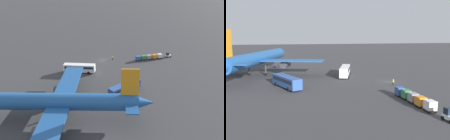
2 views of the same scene
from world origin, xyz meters
TOP-DOWN VIEW (x-y plane):
  - ground_plane at (0.00, 0.00)m, footprint 600.00×600.00m
  - airplane at (21.95, 37.86)m, footprint 51.29×45.16m
  - shuttle_bus_near at (11.77, 9.66)m, footprint 12.28×6.61m
  - shuttle_bus_far at (-0.37, 28.89)m, footprint 12.18×7.50m
  - baggage_tug at (-29.58, 3.97)m, footprint 2.41×1.64m
  - worker_person at (-4.23, 0.41)m, footprint 0.38×0.38m
  - cargo_cart_white at (-25.15, 4.25)m, footprint 2.09×1.79m
  - cargo_cart_orange at (-22.53, 4.40)m, footprint 2.09×1.79m
  - cargo_cart_grey at (-19.92, 4.30)m, footprint 2.09×1.79m
  - cargo_cart_green at (-17.31, 4.24)m, footprint 2.09×1.79m
  - cargo_cart_blue at (-14.69, 4.33)m, footprint 2.09×1.79m

SIDE VIEW (x-z plane):
  - ground_plane at x=0.00m, z-range 0.00..0.00m
  - worker_person at x=-4.23m, z-range 0.00..1.74m
  - baggage_tug at x=-29.58m, z-range -0.11..1.99m
  - cargo_cart_white at x=-25.15m, z-range 0.16..2.22m
  - cargo_cart_orange at x=-22.53m, z-range 0.16..2.22m
  - cargo_cart_grey at x=-19.92m, z-range 0.16..2.22m
  - cargo_cart_green at x=-17.31m, z-range 0.16..2.22m
  - cargo_cart_blue at x=-14.69m, z-range 0.16..2.22m
  - shuttle_bus_far at x=-0.37m, z-range 0.32..3.41m
  - shuttle_bus_near at x=11.77m, z-range 0.33..3.70m
  - airplane at x=21.95m, z-range -1.88..13.21m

